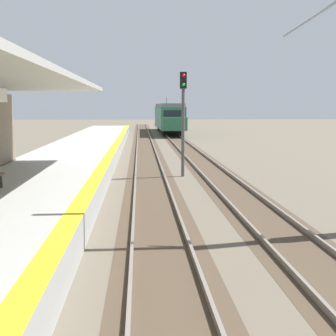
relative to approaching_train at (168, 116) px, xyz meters
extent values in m
cube|color=#A8A8A3|center=(-7.80, -38.42, -1.73)|extent=(5.00, 80.00, 0.90)
cube|color=yellow|center=(-5.55, -38.42, -1.27)|extent=(0.50, 80.00, 0.01)
cube|color=#4C3D2D|center=(-3.40, -34.42, -2.17)|extent=(2.34, 120.00, 0.01)
cube|color=slate|center=(-4.12, -34.42, -2.09)|extent=(0.08, 120.00, 0.15)
cube|color=slate|center=(-2.68, -34.42, -2.09)|extent=(0.08, 120.00, 0.15)
cube|color=#4C3D2D|center=(0.00, -34.42, -2.17)|extent=(2.34, 120.00, 0.01)
cube|color=slate|center=(-0.72, -34.42, -2.09)|extent=(0.08, 120.00, 0.15)
cube|color=slate|center=(0.72, -34.42, -2.09)|extent=(0.08, 120.00, 0.15)
cube|color=#286647|center=(0.00, 0.38, -0.11)|extent=(2.90, 18.00, 2.70)
cube|color=slate|center=(0.00, 0.38, 1.46)|extent=(2.67, 18.00, 0.44)
cube|color=black|center=(0.00, -8.64, 0.30)|extent=(2.32, 0.06, 1.21)
cube|color=#286647|center=(0.00, -9.42, -0.58)|extent=(2.78, 1.60, 1.49)
cube|color=black|center=(1.46, 0.38, 0.30)|extent=(0.04, 15.84, 0.86)
cylinder|color=#333333|center=(0.00, 3.98, 2.13)|extent=(0.06, 0.06, 0.90)
cube|color=black|center=(0.00, -5.47, -1.82)|extent=(2.17, 2.20, 0.72)
cube|color=black|center=(0.00, 6.23, -1.82)|extent=(2.17, 2.20, 0.72)
cylinder|color=#4C4C4C|center=(-1.73, -34.76, 0.02)|extent=(0.16, 0.16, 4.40)
cube|color=black|center=(-1.73, -34.76, 2.62)|extent=(0.32, 0.24, 0.80)
sphere|color=red|center=(-1.73, -34.90, 2.84)|extent=(0.16, 0.16, 0.16)
sphere|color=green|center=(-1.73, -34.90, 2.40)|extent=(0.16, 0.16, 0.16)
cylinder|color=#9EA3A8|center=(1.03, -44.57, 3.92)|extent=(2.47, 0.07, 1.60)
camera|label=1|loc=(-3.92, -55.28, 1.36)|focal=43.92mm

